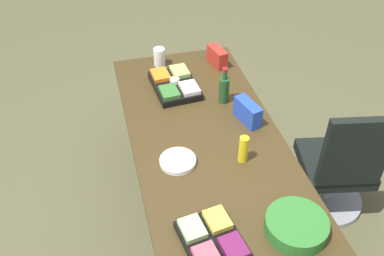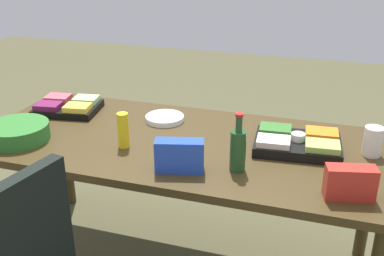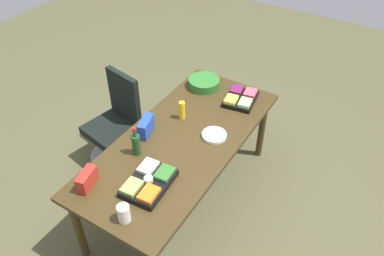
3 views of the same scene
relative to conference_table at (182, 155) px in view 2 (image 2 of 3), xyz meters
name	(u,v)px [view 2 (image 2 of 3)]	position (x,y,z in m)	size (l,w,h in m)	color
conference_table	(182,155)	(0.00, 0.00, 0.00)	(2.14, 0.96, 0.79)	#3B2D15
mustard_bottle	(123,130)	(0.26, 0.16, 0.17)	(0.06, 0.06, 0.18)	yellow
mayo_jar	(373,141)	(-0.93, -0.12, 0.15)	(0.09, 0.09, 0.15)	white
chip_bag_blue	(179,156)	(-0.09, 0.31, 0.16)	(0.22, 0.08, 0.15)	#2246BA
fruit_platter	(68,106)	(0.79, -0.19, 0.11)	(0.40, 0.33, 0.07)	black
wine_bottle	(238,149)	(-0.34, 0.22, 0.19)	(0.09, 0.09, 0.28)	#204821
veggie_tray	(298,143)	(-0.58, -0.08, 0.12)	(0.44, 0.33, 0.09)	black
salad_bowl	(18,132)	(0.82, 0.25, 0.12)	(0.32, 0.32, 0.09)	#2C6E29
paper_plate_stack	(165,118)	(0.18, -0.23, 0.10)	(0.22, 0.22, 0.03)	white
chip_bag_red	(350,183)	(-0.83, 0.32, 0.15)	(0.20, 0.08, 0.14)	red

